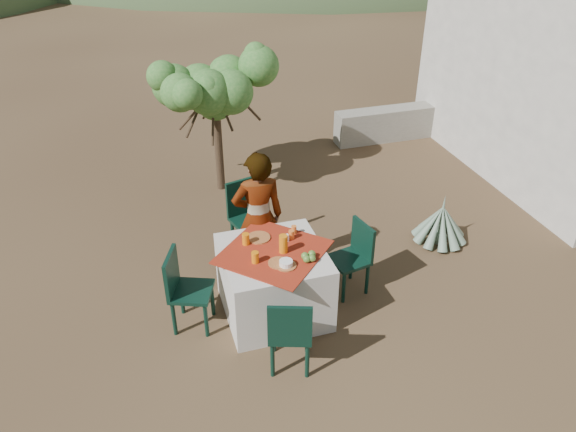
% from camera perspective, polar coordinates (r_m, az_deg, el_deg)
% --- Properties ---
extents(ground, '(160.00, 160.00, 0.00)m').
position_cam_1_polar(ground, '(6.28, -3.48, -7.91)').
color(ground, '#392819').
rests_on(ground, ground).
extents(table, '(1.30, 1.30, 0.76)m').
position_cam_1_polar(table, '(5.83, -1.45, -6.68)').
color(table, beige).
rests_on(table, ground).
extents(chair_far, '(0.53, 0.53, 0.93)m').
position_cam_1_polar(chair_far, '(6.66, -4.06, 0.17)').
color(chair_far, black).
rests_on(chair_far, ground).
extents(chair_near, '(0.50, 0.50, 0.85)m').
position_cam_1_polar(chair_near, '(5.14, 0.22, -11.66)').
color(chair_near, black).
rests_on(chair_near, ground).
extents(chair_left, '(0.52, 0.52, 0.87)m').
position_cam_1_polar(chair_left, '(5.69, -10.55, -7.10)').
color(chair_left, black).
rests_on(chair_left, ground).
extents(chair_right, '(0.45, 0.45, 0.82)m').
position_cam_1_polar(chair_right, '(6.12, 6.75, -3.89)').
color(chair_right, black).
rests_on(chair_right, ground).
extents(person, '(0.58, 0.38, 1.56)m').
position_cam_1_polar(person, '(6.10, -3.04, -0.18)').
color(person, '#8C6651').
rests_on(person, ground).
extents(shrub_tree, '(1.53, 1.50, 1.80)m').
position_cam_1_polar(shrub_tree, '(7.82, -7.10, 12.28)').
color(shrub_tree, '#422F21').
rests_on(shrub_tree, ground).
extents(agave, '(0.69, 0.67, 0.72)m').
position_cam_1_polar(agave, '(7.23, 15.25, -0.79)').
color(agave, gray).
rests_on(agave, ground).
extents(stone_wall, '(2.60, 0.35, 0.55)m').
position_cam_1_polar(stone_wall, '(10.07, 12.04, 9.36)').
color(stone_wall, gray).
rests_on(stone_wall, ground).
extents(plate_far, '(0.24, 0.24, 0.01)m').
position_cam_1_polar(plate_far, '(5.79, -2.99, -2.21)').
color(plate_far, brown).
rests_on(plate_far, table).
extents(plate_near, '(0.20, 0.20, 0.01)m').
position_cam_1_polar(plate_near, '(5.43, -0.98, -4.79)').
color(plate_near, brown).
rests_on(plate_near, table).
extents(glass_far, '(0.07, 0.07, 0.12)m').
position_cam_1_polar(glass_far, '(5.68, -4.31, -2.35)').
color(glass_far, orange).
rests_on(glass_far, table).
extents(glass_near, '(0.07, 0.07, 0.12)m').
position_cam_1_polar(glass_near, '(5.42, -3.36, -4.21)').
color(glass_near, orange).
rests_on(glass_near, table).
extents(juice_pitcher, '(0.09, 0.09, 0.19)m').
position_cam_1_polar(juice_pitcher, '(5.54, -0.48, -2.85)').
color(juice_pitcher, orange).
rests_on(juice_pitcher, table).
extents(bowl_plate, '(0.20, 0.20, 0.01)m').
position_cam_1_polar(bowl_plate, '(5.40, -0.20, -5.05)').
color(bowl_plate, brown).
rests_on(bowl_plate, table).
extents(white_bowl, '(0.13, 0.13, 0.05)m').
position_cam_1_polar(white_bowl, '(5.38, -0.20, -4.79)').
color(white_bowl, white).
rests_on(white_bowl, bowl_plate).
extents(jar_left, '(0.06, 0.06, 0.09)m').
position_cam_1_polar(jar_left, '(5.76, 0.35, -1.89)').
color(jar_left, orange).
rests_on(jar_left, table).
extents(jar_right, '(0.06, 0.06, 0.09)m').
position_cam_1_polar(jar_right, '(5.84, 0.60, -1.39)').
color(jar_right, orange).
rests_on(jar_right, table).
extents(napkin_holder, '(0.07, 0.05, 0.08)m').
position_cam_1_polar(napkin_holder, '(5.71, -0.25, -2.28)').
color(napkin_holder, white).
rests_on(napkin_holder, table).
extents(fruit_cluster, '(0.15, 0.14, 0.07)m').
position_cam_1_polar(fruit_cluster, '(5.46, 2.13, -4.16)').
color(fruit_cluster, '#54812E').
rests_on(fruit_cluster, table).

